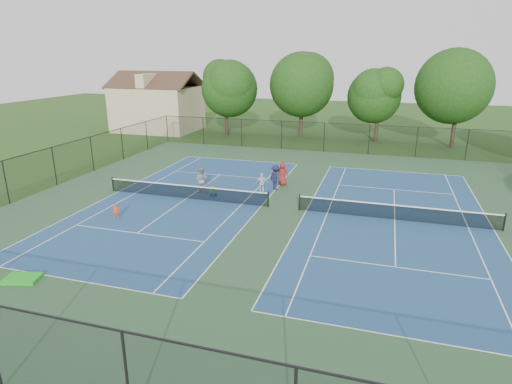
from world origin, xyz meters
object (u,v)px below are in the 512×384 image
(child_player, at_px, (116,211))
(bystander_b, at_px, (276,177))
(tree_back_a, at_px, (226,86))
(clapboard_house, at_px, (158,107))
(tree_back_d, at_px, (460,83))
(tree_back_b, at_px, (302,81))
(ball_hopper, at_px, (213,190))
(tree_back_c, at_px, (379,94))
(bystander_a, at_px, (262,183))
(instructor, at_px, (201,180))
(ball_crate, at_px, (213,194))
(bystander_c, at_px, (282,174))

(child_player, bearing_deg, bystander_b, 27.03)
(tree_back_a, distance_m, clapboard_house, 10.47)
(clapboard_house, bearing_deg, tree_back_d, -1.59)
(child_player, bearing_deg, tree_back_b, 59.23)
(bystander_b, bearing_deg, ball_hopper, 73.95)
(tree_back_b, relative_size, bystander_b, 5.34)
(tree_back_c, height_order, tree_back_d, tree_back_d)
(bystander_a, relative_size, bystander_b, 0.81)
(instructor, relative_size, ball_crate, 4.47)
(bystander_c, bearing_deg, tree_back_b, -100.28)
(tree_back_a, bearing_deg, child_player, -82.91)
(child_player, height_order, bystander_b, bystander_b)
(tree_back_b, relative_size, tree_back_d, 0.97)
(tree_back_d, xyz_separation_m, instructor, (-19.59, -22.30, -5.90))
(tree_back_a, distance_m, instructor, 23.76)
(bystander_b, bearing_deg, ball_crate, 73.95)
(tree_back_a, xyz_separation_m, child_player, (3.58, -28.80, -5.55))
(tree_back_a, relative_size, clapboard_house, 0.85)
(tree_back_d, height_order, ball_crate, tree_back_d)
(clapboard_house, height_order, bystander_b, clapboard_house)
(bystander_b, bearing_deg, instructor, 60.56)
(tree_back_d, height_order, bystander_c, tree_back_d)
(tree_back_d, height_order, bystander_a, tree_back_d)
(tree_back_a, distance_m, ball_crate, 24.93)
(tree_back_b, height_order, tree_back_d, tree_back_d)
(child_player, bearing_deg, tree_back_c, 43.38)
(tree_back_a, relative_size, bystander_a, 6.01)
(instructor, bearing_deg, bystander_a, -169.62)
(clapboard_house, xyz_separation_m, ball_crate, (17.61, -23.99, -2.95))
(instructor, xyz_separation_m, bystander_c, (5.27, 3.44, -0.02))
(ball_hopper, bearing_deg, bystander_c, 45.42)
(child_player, distance_m, bystander_c, 12.83)
(bystander_a, distance_m, bystander_b, 1.39)
(tree_back_b, distance_m, tree_back_d, 17.12)
(tree_back_a, xyz_separation_m, bystander_c, (11.68, -18.86, -5.14))
(child_player, height_order, bystander_a, bystander_a)
(tree_back_b, xyz_separation_m, child_player, (-5.42, -30.80, -6.11))
(bystander_b, xyz_separation_m, ball_crate, (-3.85, -2.89, -0.80))
(bystander_a, xyz_separation_m, bystander_c, (0.96, 2.40, 0.14))
(tree_back_d, bearing_deg, bystander_a, -125.69)
(tree_back_d, bearing_deg, tree_back_c, 172.87)
(tree_back_a, distance_m, bystander_b, 23.70)
(bystander_a, distance_m, ball_crate, 3.62)
(bystander_a, distance_m, ball_hopper, 3.57)
(bystander_a, xyz_separation_m, ball_crate, (-3.11, -1.73, -0.62))
(instructor, distance_m, bystander_c, 6.29)
(tree_back_b, distance_m, bystander_b, 22.95)
(tree_back_b, distance_m, child_player, 31.86)
(bystander_c, relative_size, ball_hopper, 4.49)
(tree_back_d, bearing_deg, tree_back_a, -180.00)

